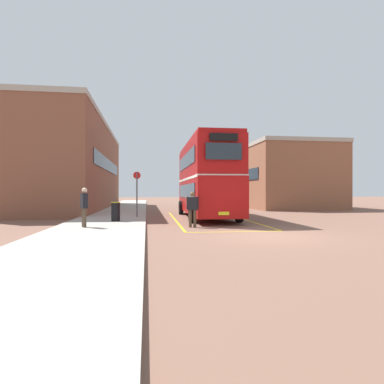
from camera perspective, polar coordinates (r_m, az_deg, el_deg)
ground_plane at (r=26.71m, az=1.70°, el=-3.49°), size 135.60×135.60×0.00m
sidewalk_left at (r=28.80m, az=-11.99°, el=-3.09°), size 4.00×57.60×0.14m
brick_building_left at (r=32.99m, az=-20.43°, el=4.09°), size 7.09×23.64×7.94m
depot_building_right at (r=36.46m, az=14.55°, el=2.49°), size 8.06×14.62×6.37m
double_decker_bus at (r=20.80m, az=2.42°, el=2.41°), size 2.98×10.50×4.75m
single_deck_bus at (r=38.99m, az=4.30°, el=0.06°), size 3.25×8.35×3.02m
pedestrian_boarding at (r=15.26m, az=0.10°, el=-2.60°), size 0.55×0.33×1.67m
pedestrian_waiting_near at (r=14.81m, az=-18.30°, el=-2.05°), size 0.40×0.53×1.70m
litter_bin at (r=17.33m, az=-13.17°, el=-3.35°), size 0.47×0.47×0.99m
bus_stop_sign at (r=19.94m, az=-9.58°, el=0.39°), size 0.44×0.08×2.73m
bay_marking_yellow at (r=18.95m, az=3.44°, el=-4.97°), size 4.42×12.51×0.01m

